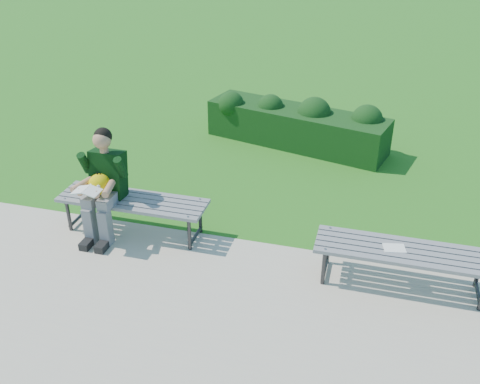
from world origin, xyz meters
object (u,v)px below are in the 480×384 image
at_px(hedge, 298,124).
at_px(bench_left, 133,203).
at_px(paper_sheet, 394,248).
at_px(bench_right, 404,254).
at_px(seated_boy, 103,181).

height_order(hedge, bench_left, hedge).
relative_size(hedge, bench_left, 1.71).
distance_m(hedge, paper_sheet, 3.77).
relative_size(bench_left, paper_sheet, 7.25).
bearing_deg(paper_sheet, bench_right, 0.00).
distance_m(hedge, bench_left, 3.50).
xyz_separation_m(hedge, paper_sheet, (1.58, -3.42, 0.11)).
bearing_deg(paper_sheet, seated_boy, 177.79).
bearing_deg(bench_right, hedge, 116.25).
bearing_deg(seated_boy, paper_sheet, -2.21).
relative_size(bench_right, seated_boy, 1.37).
bearing_deg(seated_boy, hedge, 61.99).
xyz_separation_m(hedge, bench_left, (-1.45, -3.19, 0.05)).
relative_size(bench_left, seated_boy, 1.37).
height_order(hedge, paper_sheet, hedge).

